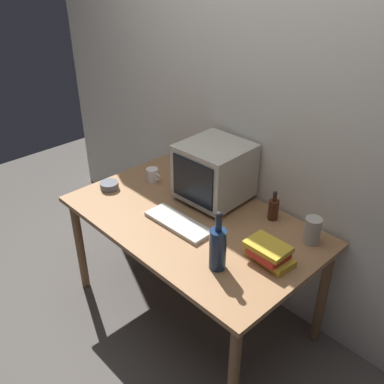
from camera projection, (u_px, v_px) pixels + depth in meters
ground_plane at (192, 309)px, 2.91m from camera, size 6.00×6.00×0.00m
back_wall at (254, 114)px, 2.58m from camera, size 4.00×0.08×2.50m
desk at (192, 230)px, 2.58m from camera, size 1.51×0.89×0.74m
crt_monitor at (214, 172)px, 2.63m from camera, size 0.40×0.40×0.37m
keyboard at (178, 223)px, 2.48m from camera, size 0.42×0.16×0.02m
computer_mouse at (218, 242)px, 2.31m from camera, size 0.07×0.10×0.04m
bottle_tall at (218, 247)px, 2.10m from camera, size 0.08×0.08×0.33m
bottle_short at (273, 209)px, 2.50m from camera, size 0.06×0.06×0.19m
book_stack at (269, 253)px, 2.18m from camera, size 0.25×0.17×0.10m
mug at (153, 175)px, 2.91m from camera, size 0.12×0.08×0.09m
cd_spindle at (109, 186)px, 2.83m from camera, size 0.12×0.12×0.04m
metal_canister at (312, 231)px, 2.31m from camera, size 0.09×0.09×0.15m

